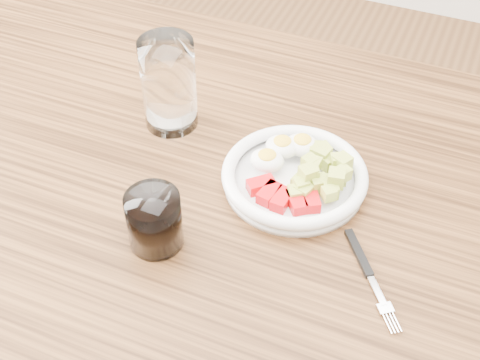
% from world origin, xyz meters
% --- Properties ---
extents(dining_table, '(1.50, 0.90, 0.77)m').
position_xyz_m(dining_table, '(0.00, 0.00, 0.67)').
color(dining_table, brown).
rests_on(dining_table, ground).
extents(bowl, '(0.22, 0.22, 0.06)m').
position_xyz_m(bowl, '(0.06, 0.06, 0.79)').
color(bowl, white).
rests_on(bowl, dining_table).
extents(fork, '(0.11, 0.14, 0.01)m').
position_xyz_m(fork, '(0.19, -0.05, 0.77)').
color(fork, black).
rests_on(fork, dining_table).
extents(water_glass, '(0.09, 0.09, 0.15)m').
position_xyz_m(water_glass, '(-0.18, 0.12, 0.85)').
color(water_glass, white).
rests_on(water_glass, dining_table).
extents(coffee_glass, '(0.07, 0.07, 0.08)m').
position_xyz_m(coffee_glass, '(-0.08, -0.12, 0.81)').
color(coffee_glass, white).
rests_on(coffee_glass, dining_table).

